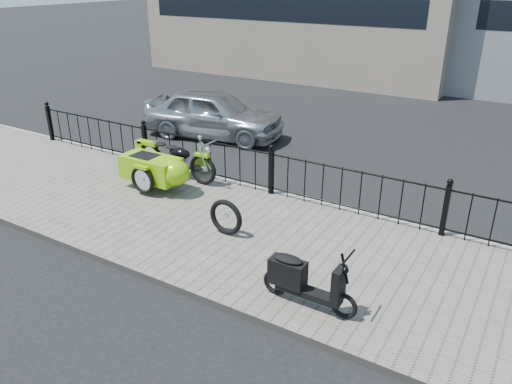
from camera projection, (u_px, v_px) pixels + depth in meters
The scene contains 8 objects.
ground at pixel (237, 222), 9.58m from camera, with size 120.00×120.00×0.00m, color black.
sidewalk at pixel (222, 230), 9.17m from camera, with size 30.00×3.80×0.12m, color #696159.
curb at pixel (274, 193), 10.68m from camera, with size 30.00×0.10×0.12m, color gray.
iron_fence at pixel (271, 173), 10.36m from camera, with size 14.11×0.11×1.08m.
motorcycle_sidecar at pixel (162, 167), 10.62m from camera, with size 2.28×1.48×0.98m.
scooter at pixel (302, 280), 6.91m from camera, with size 1.44×0.42×0.98m.
spare_tire at pixel (226, 217), 8.78m from camera, with size 0.67×0.67×0.10m, color black.
sedan_car at pixel (213, 114), 14.25m from camera, with size 1.63×4.05×1.38m, color #ABAEB2.
Camera 1 is at (4.73, -7.09, 4.42)m, focal length 35.00 mm.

